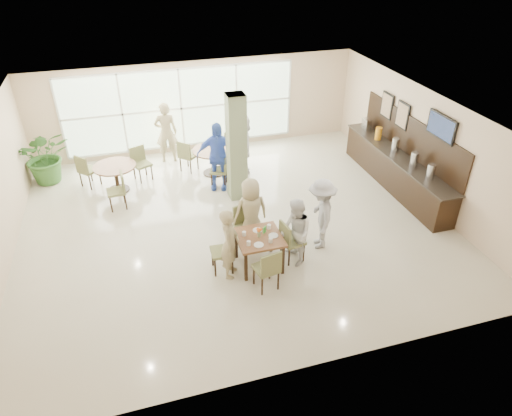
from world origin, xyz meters
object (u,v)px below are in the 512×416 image
object	(u,v)px
potted_plant	(45,156)
adult_b	(242,144)
teen_right	(296,232)
teen_far	(251,212)
buffet_counter	(396,168)
teen_left	(230,244)
adult_a	(217,156)
round_table_right	(213,155)
teen_standing	(321,214)
main_table	(259,240)
adult_standing	(166,133)
round_table_left	(115,171)

from	to	relation	value
potted_plant	adult_b	world-z (taller)	adult_b
teen_right	teen_far	bearing A→B (deg)	-145.70
buffet_counter	teen_left	size ratio (longest dim) A/B	3.03
potted_plant	adult_a	world-z (taller)	adult_a
buffet_counter	teen_right	world-z (taller)	buffet_counter
round_table_right	teen_far	distance (m)	3.55
teen_right	teen_standing	xyz separation A→B (m)	(0.73, 0.40, 0.08)
main_table	teen_far	size ratio (longest dim) A/B	0.58
teen_right	adult_standing	size ratio (longest dim) A/B	0.82
teen_left	round_table_right	bearing A→B (deg)	14.88
teen_right	adult_a	bearing A→B (deg)	-168.23
adult_a	teen_far	bearing A→B (deg)	-67.04
adult_standing	buffet_counter	bearing A→B (deg)	154.17
adult_b	buffet_counter	bearing A→B (deg)	60.03
main_table	teen_right	bearing A→B (deg)	-6.71
adult_b	main_table	bearing A→B (deg)	-11.67
teen_standing	adult_standing	size ratio (longest dim) A/B	0.90
round_table_right	teen_standing	world-z (taller)	teen_standing
teen_right	teen_standing	size ratio (longest dim) A/B	0.91
round_table_left	teen_standing	distance (m)	5.76
round_table_right	buffet_counter	world-z (taller)	buffet_counter
main_table	adult_standing	distance (m)	5.73
round_table_left	teen_far	distance (m)	4.36
adult_b	adult_standing	xyz separation A→B (m)	(-1.99, 1.27, 0.07)
round_table_right	teen_right	distance (m)	4.58
teen_left	teen_right	world-z (taller)	teen_left
teen_right	round_table_right	bearing A→B (deg)	-171.29
teen_right	adult_a	size ratio (longest dim) A/B	0.80
teen_left	adult_standing	size ratio (longest dim) A/B	0.84
adult_a	round_table_right	bearing A→B (deg)	106.64
round_table_right	adult_b	world-z (taller)	adult_b
buffet_counter	adult_a	world-z (taller)	buffet_counter
main_table	teen_right	xyz separation A→B (m)	(0.77, -0.09, 0.10)
round_table_left	potted_plant	bearing A→B (deg)	148.44
teen_standing	teen_left	bearing A→B (deg)	-64.41
adult_standing	main_table	bearing A→B (deg)	106.25
teen_right	adult_standing	xyz separation A→B (m)	(-1.96, 5.69, 0.17)
round_table_right	adult_b	size ratio (longest dim) A/B	0.66
main_table	round_table_right	distance (m)	4.42
round_table_left	teen_standing	size ratio (longest dim) A/B	0.67
potted_plant	buffet_counter	bearing A→B (deg)	-18.30
round_table_left	buffet_counter	size ratio (longest dim) A/B	0.24
teen_far	round_table_right	bearing A→B (deg)	-92.84
round_table_right	teen_standing	bearing A→B (deg)	-69.26
teen_left	adult_b	size ratio (longest dim) A/B	0.90
buffet_counter	adult_a	xyz separation A→B (m)	(-4.69, 1.29, 0.40)
teen_standing	adult_a	size ratio (longest dim) A/B	0.88
teen_left	adult_a	xyz separation A→B (m)	(0.55, 3.63, 0.17)
buffet_counter	potted_plant	xyz separation A→B (m)	(-9.15, 3.02, 0.22)
round_table_left	round_table_right	distance (m)	2.72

